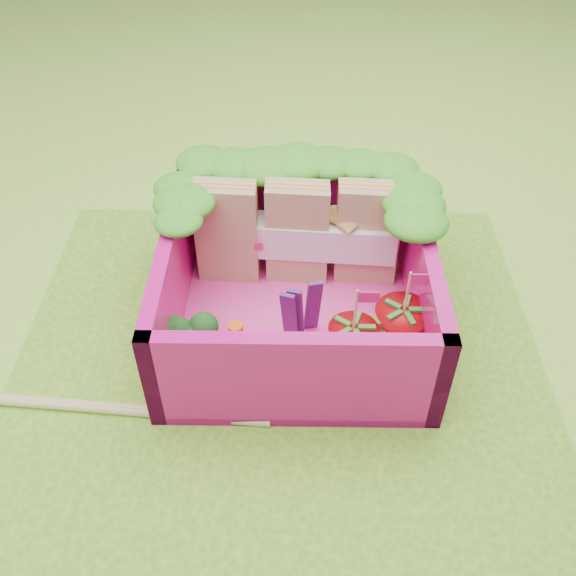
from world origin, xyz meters
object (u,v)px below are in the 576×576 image
(bento_box, at_px, (297,284))
(chopsticks, at_px, (37,402))
(sandwich_stack, at_px, (298,233))
(strawberry_right, at_px, (401,331))
(broccoli, at_px, (185,337))
(strawberry_left, at_px, (352,345))

(bento_box, height_order, chopsticks, bento_box)
(sandwich_stack, xyz_separation_m, chopsticks, (-1.20, -0.88, -0.31))
(strawberry_right, distance_m, chopsticks, 1.74)
(bento_box, xyz_separation_m, broccoli, (-0.51, -0.33, -0.04))
(broccoli, bearing_deg, strawberry_left, 1.35)
(broccoli, distance_m, strawberry_right, 1.02)
(strawberry_right, relative_size, chopsticks, 0.22)
(strawberry_right, height_order, chopsticks, strawberry_right)
(strawberry_left, xyz_separation_m, chopsticks, (-1.46, -0.24, -0.16))
(bento_box, height_order, strawberry_left, bento_box)
(broccoli, bearing_deg, chopsticks, -162.28)
(strawberry_left, relative_size, strawberry_right, 0.93)
(broccoli, distance_m, strawberry_left, 0.78)
(broccoli, relative_size, chopsticks, 0.15)
(chopsticks, bearing_deg, sandwich_stack, 36.24)
(strawberry_left, height_order, strawberry_right, strawberry_right)
(bento_box, relative_size, broccoli, 3.87)
(broccoli, height_order, strawberry_right, strawberry_right)
(broccoli, xyz_separation_m, chopsticks, (-0.68, -0.22, -0.22))
(sandwich_stack, distance_m, chopsticks, 1.52)
(bento_box, distance_m, chopsticks, 1.34)
(sandwich_stack, bearing_deg, strawberry_right, -48.85)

